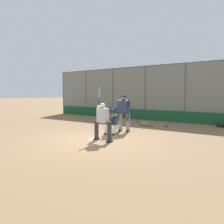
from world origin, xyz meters
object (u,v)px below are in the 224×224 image
object	(u,v)px
spare_bat_by_padding	(145,125)
spare_bat_first_base_side	(166,126)
spare_bat_near_backstop	(126,119)
catcher_behind_plate	(112,121)
umpire_home	(124,112)
batter_at_plate	(103,120)
spare_bat_third_base_side	(143,123)

from	to	relation	value
spare_bat_by_padding	spare_bat_first_base_side	bearing A→B (deg)	-153.77
spare_bat_near_backstop	spare_bat_by_padding	bearing A→B (deg)	166.21
catcher_behind_plate	spare_bat_near_backstop	world-z (taller)	catcher_behind_plate
catcher_behind_plate	umpire_home	world-z (taller)	umpire_home
umpire_home	catcher_behind_plate	bearing A→B (deg)	77.32
batter_at_plate	catcher_behind_plate	world-z (taller)	batter_at_plate
spare_bat_third_base_side	spare_bat_near_backstop	bearing A→B (deg)	150.13
spare_bat_first_base_side	spare_bat_near_backstop	bearing A→B (deg)	-120.39
batter_at_plate	catcher_behind_plate	xyz separation A→B (m)	(0.55, -1.39, -0.20)
spare_bat_by_padding	spare_bat_third_base_side	distance (m)	1.29
batter_at_plate	catcher_behind_plate	distance (m)	1.51
umpire_home	batter_at_plate	bearing A→B (deg)	93.78
spare_bat_near_backstop	spare_bat_third_base_side	world-z (taller)	same
catcher_behind_plate	spare_bat_first_base_side	size ratio (longest dim) A/B	1.38
batter_at_plate	spare_bat_near_backstop	bearing A→B (deg)	-62.28
umpire_home	spare_bat_near_backstop	size ratio (longest dim) A/B	2.34
spare_bat_third_base_side	spare_bat_by_padding	bearing A→B (deg)	-61.31
umpire_home	spare_bat_third_base_side	bearing A→B (deg)	-87.09
batter_at_plate	umpire_home	world-z (taller)	batter_at_plate
umpire_home	spare_bat_first_base_side	xyz separation A→B (m)	(-1.11, -2.73, -0.92)
spare_bat_near_backstop	spare_bat_first_base_side	bearing A→B (deg)	-177.96
spare_bat_first_base_side	umpire_home	bearing A→B (deg)	-28.71
umpire_home	spare_bat_first_base_side	distance (m)	3.09
umpire_home	spare_bat_third_base_side	xyz separation A→B (m)	(0.62, -3.32, -0.92)
batter_at_plate	spare_bat_near_backstop	world-z (taller)	batter_at_plate
spare_bat_near_backstop	spare_bat_by_padding	size ratio (longest dim) A/B	0.93
batter_at_plate	spare_bat_near_backstop	xyz separation A→B (m)	(2.99, -6.65, -0.78)
batter_at_plate	spare_bat_third_base_side	distance (m)	5.79
batter_at_plate	catcher_behind_plate	size ratio (longest dim) A/B	1.80
spare_bat_near_backstop	catcher_behind_plate	bearing A→B (deg)	140.83
umpire_home	spare_bat_by_padding	size ratio (longest dim) A/B	2.18
catcher_behind_plate	spare_bat_third_base_side	size ratio (longest dim) A/B	1.42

